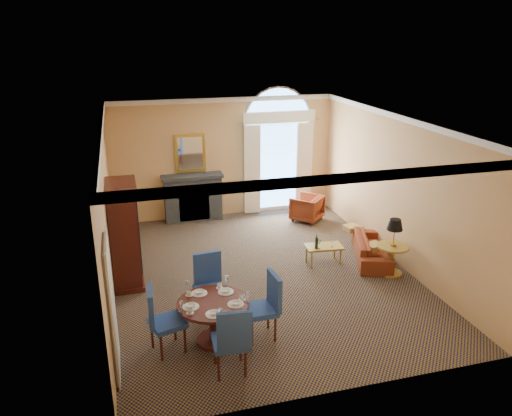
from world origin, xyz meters
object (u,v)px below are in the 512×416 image
object	(u,v)px
armoire	(124,236)
coffee_table	(323,247)
side_table	(393,241)
dining_table	(214,312)
armchair	(307,208)
sofa	(372,248)

from	to	relation	value
armoire	coffee_table	bearing A→B (deg)	-3.38
side_table	coffee_table	bearing A→B (deg)	144.01
dining_table	side_table	xyz separation A→B (m)	(4.03, 1.40, 0.18)
armoire	armchair	bearing A→B (deg)	26.00
armchair	coffee_table	size ratio (longest dim) A/B	0.90
side_table	armchair	bearing A→B (deg)	99.68
coffee_table	side_table	bearing A→B (deg)	-30.39
armoire	armchair	xyz separation A→B (m)	(4.74, 2.31, -0.67)
armoire	dining_table	xyz separation A→B (m)	(1.29, -2.50, -0.46)
armoire	armchair	size ratio (longest dim) A/B	2.79
dining_table	coffee_table	bearing A→B (deg)	38.29
armoire	dining_table	distance (m)	2.85
coffee_table	side_table	world-z (taller)	side_table
armoire	side_table	world-z (taller)	armoire
sofa	side_table	world-z (taller)	side_table
armoire	side_table	xyz separation A→B (m)	(5.32, -1.10, -0.27)
coffee_table	side_table	distance (m)	1.49
armoire	armchair	distance (m)	5.31
sofa	armchair	world-z (taller)	armchair
dining_table	armchair	world-z (taller)	dining_table
dining_table	sofa	world-z (taller)	dining_table
armoire	dining_table	world-z (taller)	armoire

